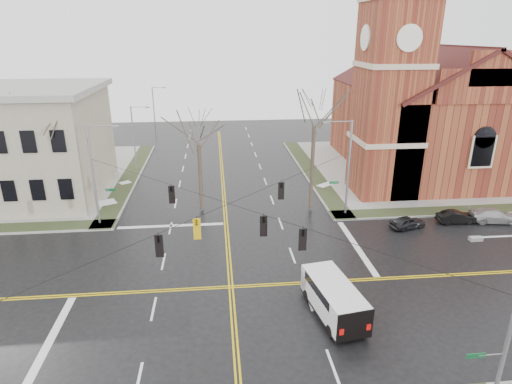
{
  "coord_description": "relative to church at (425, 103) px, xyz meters",
  "views": [
    {
      "loc": [
        -0.75,
        -25.36,
        16.41
      ],
      "look_at": [
        2.33,
        6.0,
        4.68
      ],
      "focal_mm": 30.0,
      "sensor_mm": 36.0,
      "label": 1
    }
  ],
  "objects": [
    {
      "name": "ground",
      "position": [
        -24.76,
        -24.78,
        -8.43
      ],
      "size": [
        120.0,
        120.0,
        0.0
      ],
      "primitive_type": "plane",
      "color": "black",
      "rests_on": "ground"
    },
    {
      "name": "signal_pole_ne",
      "position": [
        -13.44,
        -13.28,
        -3.48
      ],
      "size": [
        2.75,
        0.22,
        9.0
      ],
      "color": "gray",
      "rests_on": "ground"
    },
    {
      "name": "civic_building_a",
      "position": [
        -46.76,
        -4.78,
        -2.93
      ],
      "size": [
        18.0,
        14.0,
        11.0
      ],
      "primitive_type": "cube",
      "color": "gray",
      "rests_on": "ground"
    },
    {
      "name": "signal_pole_nw",
      "position": [
        -36.09,
        -13.28,
        -3.48
      ],
      "size": [
        2.75,
        0.22,
        9.0
      ],
      "color": "gray",
      "rests_on": "ground"
    },
    {
      "name": "church",
      "position": [
        0.0,
        0.0,
        0.0
      ],
      "size": [
        24.28,
        27.48,
        27.5
      ],
      "color": "maroon",
      "rests_on": "ground"
    },
    {
      "name": "span_wires",
      "position": [
        -24.76,
        -24.78,
        -2.23
      ],
      "size": [
        23.02,
        23.02,
        0.03
      ],
      "color": "black",
      "rests_on": "ground"
    },
    {
      "name": "parked_car_b",
      "position": [
        -3.68,
        -16.16,
        -7.86
      ],
      "size": [
        3.52,
        1.27,
        1.15
      ],
      "primitive_type": "imported",
      "rotation": [
        0.0,
        0.0,
        1.56
      ],
      "color": "black",
      "rests_on": "ground"
    },
    {
      "name": "tree_ne",
      "position": [
        -16.37,
        -11.84,
        0.53
      ],
      "size": [
        4.0,
        4.0,
        12.4
      ],
      "color": "#3C2F26",
      "rests_on": "ground"
    },
    {
      "name": "sidewalks",
      "position": [
        -24.76,
        -24.78,
        -8.36
      ],
      "size": [
        80.0,
        80.0,
        0.17
      ],
      "color": "gray",
      "rests_on": "ground"
    },
    {
      "name": "cargo_van",
      "position": [
        -18.66,
        -28.28,
        -7.16
      ],
      "size": [
        3.1,
        5.95,
        2.16
      ],
      "rotation": [
        0.0,
        0.0,
        0.16
      ],
      "color": "white",
      "rests_on": "ground"
    },
    {
      "name": "tree_nw_near",
      "position": [
        -27.03,
        -10.9,
        -1.34
      ],
      "size": [
        4.0,
        4.0,
        9.76
      ],
      "color": "#3C2F26",
      "rests_on": "ground"
    },
    {
      "name": "streetlight_north_a",
      "position": [
        -35.42,
        3.22,
        -3.97
      ],
      "size": [
        2.3,
        0.2,
        8.0
      ],
      "color": "gray",
      "rests_on": "ground"
    },
    {
      "name": "signal_pole_se",
      "position": [
        -13.44,
        -36.28,
        -3.48
      ],
      "size": [
        2.75,
        0.22,
        9.0
      ],
      "color": "gray",
      "rests_on": "ground"
    },
    {
      "name": "road_markings",
      "position": [
        -24.76,
        -24.78,
        -8.43
      ],
      "size": [
        100.0,
        100.0,
        0.01
      ],
      "color": "gold",
      "rests_on": "ground"
    },
    {
      "name": "traffic_signals",
      "position": [
        -24.76,
        -25.45,
        -2.98
      ],
      "size": [
        8.21,
        8.26,
        1.3
      ],
      "color": "black",
      "rests_on": "ground"
    },
    {
      "name": "tree_nw_far",
      "position": [
        -40.18,
        -10.59,
        0.19
      ],
      "size": [
        4.0,
        4.0,
        11.92
      ],
      "color": "#3C2F26",
      "rests_on": "ground"
    },
    {
      "name": "streetlight_north_b",
      "position": [
        -35.42,
        23.22,
        -3.97
      ],
      "size": [
        2.3,
        0.2,
        8.0
      ],
      "color": "gray",
      "rests_on": "ground"
    },
    {
      "name": "parked_car_c",
      "position": [
        -0.15,
        -16.29,
        -7.79
      ],
      "size": [
        4.66,
        2.45,
        1.29
      ],
      "primitive_type": "imported",
      "rotation": [
        0.0,
        0.0,
        1.42
      ],
      "color": "#A9AAAC",
      "rests_on": "ground"
    },
    {
      "name": "parked_car_a",
      "position": [
        -8.64,
        -16.83,
        -7.87
      ],
      "size": [
        3.52,
        2.13,
        1.12
      ],
      "primitive_type": "imported",
      "rotation": [
        0.0,
        0.0,
        1.83
      ],
      "color": "black",
      "rests_on": "ground"
    }
  ]
}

